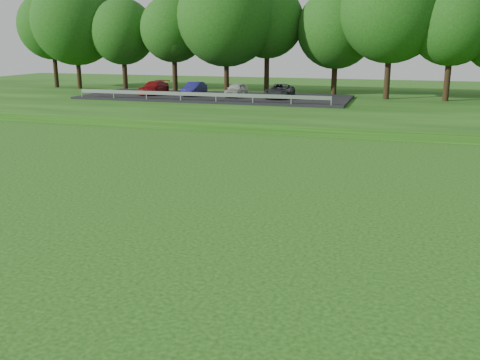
# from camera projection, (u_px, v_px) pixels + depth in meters

# --- Properties ---
(parking_lot) EXTENTS (24.00, 9.00, 1.38)m
(parking_lot) POSITION_uv_depth(u_px,v_px,m) (216.00, 94.00, 47.95)
(parking_lot) COLOR black
(parking_lot) RESTS_ON berm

